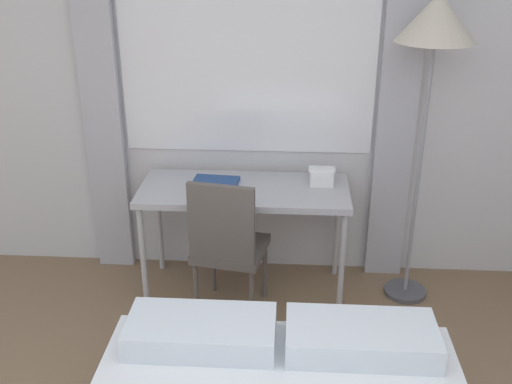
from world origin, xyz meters
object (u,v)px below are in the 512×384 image
at_px(standing_lamp, 435,34).
at_px(telephone, 322,176).
at_px(book, 216,182).
at_px(desk, 244,197).
at_px(desk_chair, 227,242).

distance_m(standing_lamp, telephone, 1.05).
height_order(telephone, book, telephone).
xyz_separation_m(desk, telephone, (0.47, 0.11, 0.11)).
xyz_separation_m(desk, standing_lamp, (1.04, 0.01, 0.99)).
bearing_deg(book, telephone, 5.88).
height_order(standing_lamp, book, standing_lamp).
relative_size(desk, desk_chair, 1.40).
xyz_separation_m(desk_chair, telephone, (0.55, 0.40, 0.27)).
xyz_separation_m(standing_lamp, book, (-1.22, 0.03, -0.91)).
bearing_deg(desk, standing_lamp, 0.77).
bearing_deg(desk_chair, desk, 85.38).
relative_size(desk_chair, standing_lamp, 0.49).
bearing_deg(book, desk_chair, -72.76).
height_order(desk_chair, book, desk_chair).
height_order(desk_chair, standing_lamp, standing_lamp).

